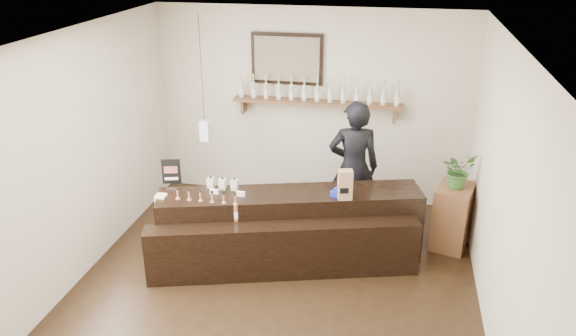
% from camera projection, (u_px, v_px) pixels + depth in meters
% --- Properties ---
extents(ground, '(5.00, 5.00, 0.00)m').
position_uv_depth(ground, '(274.00, 288.00, 6.35)').
color(ground, black).
rests_on(ground, ground).
extents(room_shell, '(5.00, 5.00, 5.00)m').
position_uv_depth(room_shell, '(272.00, 148.00, 5.68)').
color(room_shell, beige).
rests_on(room_shell, ground).
extents(back_wall_decor, '(2.66, 0.96, 1.69)m').
position_uv_depth(back_wall_decor, '(300.00, 84.00, 7.83)').
color(back_wall_decor, '#57311D').
rests_on(back_wall_decor, ground).
extents(counter, '(3.16, 1.67, 1.02)m').
position_uv_depth(counter, '(288.00, 232.00, 6.71)').
color(counter, black).
rests_on(counter, ground).
extents(promo_sign, '(0.22, 0.08, 0.32)m').
position_uv_depth(promo_sign, '(171.00, 172.00, 6.81)').
color(promo_sign, black).
rests_on(promo_sign, counter).
extents(paper_bag, '(0.19, 0.16, 0.35)m').
position_uv_depth(paper_bag, '(345.00, 185.00, 6.42)').
color(paper_bag, '#967148').
rests_on(paper_bag, counter).
extents(tape_dispenser, '(0.15, 0.07, 0.12)m').
position_uv_depth(tape_dispenser, '(336.00, 193.00, 6.51)').
color(tape_dispenser, '#1A2FB6').
rests_on(tape_dispenser, counter).
extents(side_cabinet, '(0.55, 0.66, 0.82)m').
position_uv_depth(side_cabinet, '(452.00, 216.00, 7.07)').
color(side_cabinet, '#57311D').
rests_on(side_cabinet, ground).
extents(potted_plant, '(0.53, 0.52, 0.45)m').
position_uv_depth(potted_plant, '(458.00, 170.00, 6.82)').
color(potted_plant, '#325E25').
rests_on(potted_plant, side_cabinet).
extents(shopkeeper, '(0.82, 0.61, 2.03)m').
position_uv_depth(shopkeeper, '(354.00, 159.00, 7.22)').
color(shopkeeper, black).
rests_on(shopkeeper, ground).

